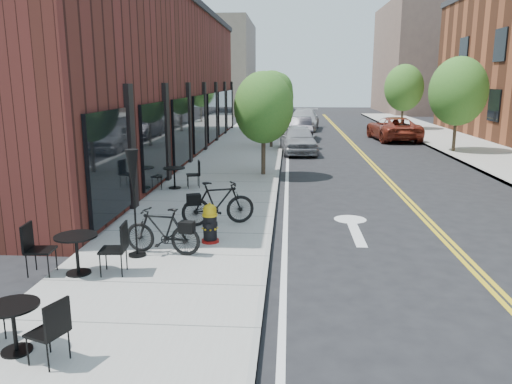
{
  "coord_description": "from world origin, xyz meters",
  "views": [
    {
      "loc": [
        0.37,
        -9.53,
        3.58
      ],
      "look_at": [
        -0.41,
        1.97,
        1.0
      ],
      "focal_mm": 35.0,
      "sensor_mm": 36.0,
      "label": 1
    }
  ],
  "objects": [
    {
      "name": "parked_car_a",
      "position": [
        0.8,
        15.48,
        0.71
      ],
      "size": [
        2.03,
        4.28,
        1.41
      ],
      "primitive_type": "imported",
      "rotation": [
        0.0,
        0.0,
        0.09
      ],
      "color": "gray",
      "rests_on": "ground"
    },
    {
      "name": "fire_hydrant",
      "position": [
        -1.33,
        0.81,
        0.54
      ],
      "size": [
        0.45,
        0.45,
        0.88
      ],
      "rotation": [
        0.0,
        0.0,
        0.19
      ],
      "color": "maroon",
      "rests_on": "sidewalk_near"
    },
    {
      "name": "building_near",
      "position": [
        -6.5,
        14.0,
        3.5
      ],
      "size": [
        5.0,
        28.0,
        7.0
      ],
      "primitive_type": "cube",
      "color": "#471E16",
      "rests_on": "ground"
    },
    {
      "name": "patio_umbrella",
      "position": [
        -2.68,
        -0.15,
        1.67
      ],
      "size": [
        0.35,
        0.35,
        2.16
      ],
      "color": "black",
      "rests_on": "sidewalk_near"
    },
    {
      "name": "tree_near_c",
      "position": [
        -0.6,
        25.0,
        2.53
      ],
      "size": [
        2.1,
        2.1,
        3.67
      ],
      "color": "#382B1E",
      "rests_on": "sidewalk_near"
    },
    {
      "name": "bistro_set_c",
      "position": [
        -3.37,
        6.28,
        0.57
      ],
      "size": [
        1.69,
        0.88,
        0.89
      ],
      "rotation": [
        0.0,
        0.0,
        0.28
      ],
      "color": "black",
      "rests_on": "sidewalk_near"
    },
    {
      "name": "tree_far_b",
      "position": [
        8.6,
        16.0,
        3.06
      ],
      "size": [
        2.8,
        2.8,
        4.62
      ],
      "color": "#382B1E",
      "rests_on": "sidewalk_far"
    },
    {
      "name": "sidewalk_near",
      "position": [
        -2.0,
        10.0,
        0.06
      ],
      "size": [
        4.0,
        70.0,
        0.12
      ],
      "primitive_type": "cube",
      "color": "#9E9B93",
      "rests_on": "ground"
    },
    {
      "name": "parked_car_c",
      "position": [
        1.41,
        27.86,
        0.75
      ],
      "size": [
        2.63,
        5.38,
        1.51
      ],
      "primitive_type": "imported",
      "rotation": [
        0.0,
        0.0,
        -0.1
      ],
      "color": "#A9A9AE",
      "rests_on": "ground"
    },
    {
      "name": "bicycle_left",
      "position": [
        -2.18,
        -0.0,
        0.6
      ],
      "size": [
        1.67,
        0.71,
        0.97
      ],
      "primitive_type": "imported",
      "rotation": [
        0.0,
        0.0,
        -1.73
      ],
      "color": "black",
      "rests_on": "sidewalk_near"
    },
    {
      "name": "tree_near_b",
      "position": [
        -0.6,
        17.0,
        2.71
      ],
      "size": [
        2.3,
        2.3,
        3.98
      ],
      "color": "#382B1E",
      "rests_on": "sidewalk_near"
    },
    {
      "name": "parked_car_far",
      "position": [
        6.67,
        21.46,
        0.71
      ],
      "size": [
        2.79,
        5.32,
        1.43
      ],
      "primitive_type": "imported",
      "rotation": [
        0.0,
        0.0,
        3.23
      ],
      "color": "maroon",
      "rests_on": "ground"
    },
    {
      "name": "bg_building_right",
      "position": [
        16.0,
        50.0,
        6.0
      ],
      "size": [
        10.0,
        16.0,
        12.0
      ],
      "primitive_type": "cube",
      "color": "brown",
      "rests_on": "ground"
    },
    {
      "name": "bg_building_left",
      "position": [
        -8.0,
        48.0,
        5.0
      ],
      "size": [
        8.0,
        14.0,
        10.0
      ],
      "primitive_type": "cube",
      "color": "#726656",
      "rests_on": "ground"
    },
    {
      "name": "parked_car_b",
      "position": [
        0.98,
        21.55,
        0.68
      ],
      "size": [
        1.56,
        4.19,
        1.37
      ],
      "primitive_type": "imported",
      "rotation": [
        0.0,
        0.0,
        0.03
      ],
      "color": "black",
      "rests_on": "ground"
    },
    {
      "name": "bistro_set_a",
      "position": [
        -3.15,
        -3.85,
        0.55
      ],
      "size": [
        1.62,
        0.94,
        0.86
      ],
      "rotation": [
        0.0,
        0.0,
        -0.36
      ],
      "color": "black",
      "rests_on": "sidewalk_near"
    },
    {
      "name": "bicycle_right",
      "position": [
        -1.34,
        2.17,
        0.66
      ],
      "size": [
        1.87,
        1.1,
        1.09
      ],
      "primitive_type": "imported",
      "rotation": [
        0.0,
        0.0,
        1.92
      ],
      "color": "black",
      "rests_on": "sidewalk_near"
    },
    {
      "name": "tree_near_a",
      "position": [
        -0.6,
        9.0,
        2.6
      ],
      "size": [
        2.2,
        2.2,
        3.81
      ],
      "color": "#382B1E",
      "rests_on": "sidewalk_near"
    },
    {
      "name": "tree_far_c",
      "position": [
        8.6,
        28.0,
        3.06
      ],
      "size": [
        2.8,
        2.8,
        4.62
      ],
      "color": "#382B1E",
      "rests_on": "sidewalk_far"
    },
    {
      "name": "ground",
      "position": [
        0.0,
        0.0,
        0.0
      ],
      "size": [
        120.0,
        120.0,
        0.0
      ],
      "primitive_type": "plane",
      "color": "black",
      "rests_on": "ground"
    },
    {
      "name": "tree_near_d",
      "position": [
        -0.6,
        33.0,
        2.79
      ],
      "size": [
        2.4,
        2.4,
        4.11
      ],
      "color": "#382B1E",
      "rests_on": "sidewalk_near"
    },
    {
      "name": "bistro_set_b",
      "position": [
        -3.46,
        -1.17,
        0.6
      ],
      "size": [
        1.79,
        0.83,
        0.95
      ],
      "rotation": [
        0.0,
        0.0,
        0.09
      ],
      "color": "black",
      "rests_on": "sidewalk_near"
    }
  ]
}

